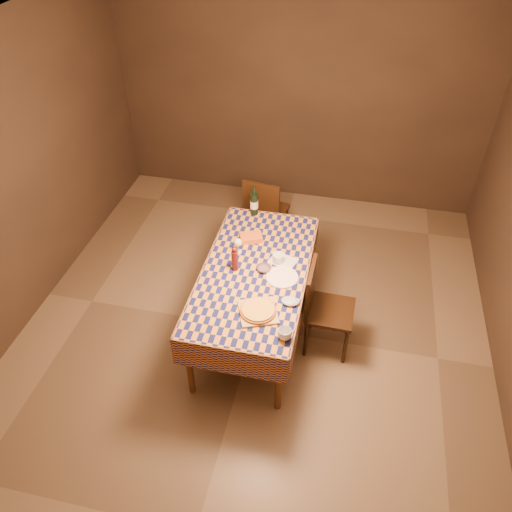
% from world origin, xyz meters
% --- Properties ---
extents(room, '(5.00, 5.10, 2.70)m').
position_xyz_m(room, '(0.00, 0.00, 1.35)').
color(room, brown).
rests_on(room, ground).
extents(dining_table, '(0.94, 1.84, 0.77)m').
position_xyz_m(dining_table, '(0.00, 0.00, 0.69)').
color(dining_table, brown).
rests_on(dining_table, ground).
extents(cutting_board, '(0.39, 0.39, 0.02)m').
position_xyz_m(cutting_board, '(0.14, -0.50, 0.78)').
color(cutting_board, tan).
rests_on(cutting_board, dining_table).
extents(pizza, '(0.40, 0.40, 0.03)m').
position_xyz_m(pizza, '(0.14, -0.50, 0.80)').
color(pizza, '#8E5017').
rests_on(pizza, cutting_board).
extents(pepper_mill, '(0.07, 0.07, 0.25)m').
position_xyz_m(pepper_mill, '(-0.18, -0.02, 0.89)').
color(pepper_mill, '#461012').
rests_on(pepper_mill, dining_table).
extents(bowl, '(0.15, 0.15, 0.04)m').
position_xyz_m(bowl, '(0.08, 0.02, 0.79)').
color(bowl, '#654B55').
rests_on(bowl, dining_table).
extents(wine_glass, '(0.08, 0.08, 0.15)m').
position_xyz_m(wine_glass, '(-0.21, 0.22, 0.88)').
color(wine_glass, silver).
rests_on(wine_glass, dining_table).
extents(wine_bottle, '(0.09, 0.09, 0.33)m').
position_xyz_m(wine_bottle, '(-0.20, 0.86, 0.89)').
color(wine_bottle, black).
rests_on(wine_bottle, dining_table).
extents(deli_tub, '(0.11, 0.11, 0.09)m').
position_xyz_m(deli_tub, '(0.18, 0.16, 0.81)').
color(deli_tub, silver).
rests_on(deli_tub, dining_table).
extents(takeout_container, '(0.25, 0.21, 0.05)m').
position_xyz_m(takeout_container, '(-0.13, 0.43, 0.80)').
color(takeout_container, '#D15E1B').
rests_on(takeout_container, dining_table).
extents(white_plate, '(0.36, 0.36, 0.02)m').
position_xyz_m(white_plate, '(0.26, -0.04, 0.78)').
color(white_plate, white).
rests_on(white_plate, dining_table).
extents(tumbler, '(0.13, 0.13, 0.09)m').
position_xyz_m(tumbler, '(0.39, -0.71, 0.81)').
color(tumbler, silver).
rests_on(tumbler, dining_table).
extents(flour_patch, '(0.28, 0.25, 0.00)m').
position_xyz_m(flour_patch, '(0.22, 0.19, 0.77)').
color(flour_patch, silver).
rests_on(flour_patch, dining_table).
extents(flour_bag, '(0.16, 0.12, 0.04)m').
position_xyz_m(flour_bag, '(0.37, -0.33, 0.79)').
color(flour_bag, '#9FAECB').
rests_on(flour_bag, dining_table).
extents(chair_far, '(0.48, 0.49, 0.93)m').
position_xyz_m(chair_far, '(-0.17, 1.30, 0.52)').
color(chair_far, black).
rests_on(chair_far, ground).
extents(chair_right, '(0.44, 0.43, 0.93)m').
position_xyz_m(chair_right, '(0.63, -0.04, 0.52)').
color(chair_right, black).
rests_on(chair_right, ground).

